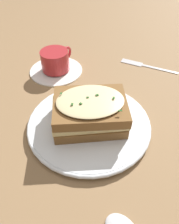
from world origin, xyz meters
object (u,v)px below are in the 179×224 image
at_px(sandwich, 89,111).
at_px(fork, 142,65).
at_px(dinner_plate, 90,123).
at_px(teacup_with_saucer, 56,63).

xyz_separation_m(sandwich, fork, (-0.29, -0.05, -0.05)).
height_order(dinner_plate, sandwich, sandwich).
bearing_deg(dinner_plate, teacup_with_saucer, -114.29).
relative_size(dinner_plate, teacup_with_saucer, 1.77).
bearing_deg(dinner_plate, fork, -171.39).
bearing_deg(fork, sandwich, 172.18).
xyz_separation_m(sandwich, teacup_with_saucer, (-0.10, -0.22, -0.02)).
xyz_separation_m(dinner_plate, teacup_with_saucer, (-0.10, -0.22, 0.02)).
xyz_separation_m(dinner_plate, sandwich, (0.00, 0.00, 0.04)).
height_order(teacup_with_saucer, fork, teacup_with_saucer).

